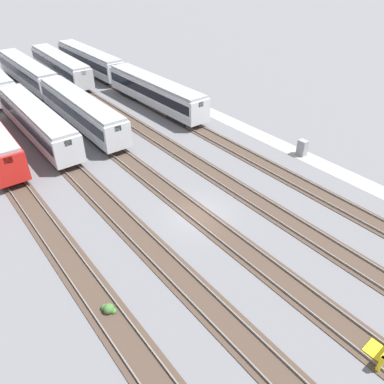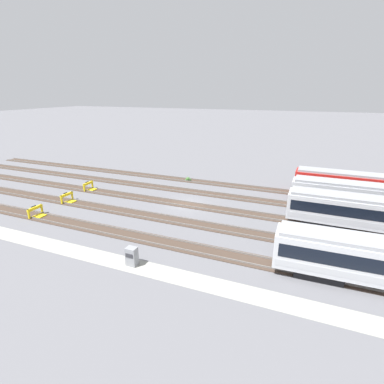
# 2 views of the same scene
# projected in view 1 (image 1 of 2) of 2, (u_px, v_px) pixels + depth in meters

# --- Properties ---
(ground_plane) EXTENTS (400.00, 400.00, 0.00)m
(ground_plane) POSITION_uv_depth(u_px,v_px,m) (198.00, 215.00, 29.65)
(ground_plane) COLOR slate
(service_walkway) EXTENTS (54.00, 2.00, 0.01)m
(service_walkway) POSITION_uv_depth(u_px,v_px,m) (312.00, 160.00, 37.08)
(service_walkway) COLOR #9E9E93
(service_walkway) RESTS_ON ground
(rail_track_nearest) EXTENTS (90.00, 2.23, 0.21)m
(rail_track_nearest) POSITION_uv_depth(u_px,v_px,m) (282.00, 174.00, 34.75)
(rail_track_nearest) COLOR #47382D
(rail_track_nearest) RESTS_ON ground
(rail_track_near_inner) EXTENTS (90.00, 2.23, 0.21)m
(rail_track_near_inner) POSITION_uv_depth(u_px,v_px,m) (243.00, 192.00, 32.19)
(rail_track_near_inner) COLOR #47382D
(rail_track_near_inner) RESTS_ON ground
(rail_track_middle) EXTENTS (90.00, 2.24, 0.21)m
(rail_track_middle) POSITION_uv_depth(u_px,v_px,m) (198.00, 214.00, 29.63)
(rail_track_middle) COLOR #47382D
(rail_track_middle) RESTS_ON ground
(rail_track_far_inner) EXTENTS (90.00, 2.23, 0.21)m
(rail_track_far_inner) POSITION_uv_depth(u_px,v_px,m) (143.00, 240.00, 27.07)
(rail_track_far_inner) COLOR #47382D
(rail_track_far_inner) RESTS_ON ground
(rail_track_farthest) EXTENTS (90.00, 2.23, 0.21)m
(rail_track_farthest) POSITION_uv_depth(u_px,v_px,m) (78.00, 272.00, 24.51)
(rail_track_farthest) COLOR #47382D
(rail_track_farthest) RESTS_ON ground
(subway_car_front_row_left_inner) EXTENTS (18.04, 3.08, 3.70)m
(subway_car_front_row_left_inner) POSITION_uv_depth(u_px,v_px,m) (89.00, 60.00, 60.01)
(subway_car_front_row_left_inner) COLOR silver
(subway_car_front_row_left_inner) RESTS_ON ground
(subway_car_front_row_centre) EXTENTS (18.06, 3.21, 3.70)m
(subway_car_front_row_centre) POSITION_uv_depth(u_px,v_px,m) (155.00, 92.00, 47.48)
(subway_car_front_row_centre) COLOR silver
(subway_car_front_row_centre) RESTS_ON ground
(subway_car_front_row_rightmost) EXTENTS (18.03, 3.02, 3.70)m
(subway_car_front_row_rightmost) POSITION_uv_depth(u_px,v_px,m) (81.00, 110.00, 42.39)
(subway_car_front_row_rightmost) COLOR silver
(subway_car_front_row_rightmost) RESTS_ON ground
(subway_car_back_row_leftmost) EXTENTS (18.05, 3.16, 3.70)m
(subway_car_back_row_leftmost) POSITION_uv_depth(u_px,v_px,m) (60.00, 66.00, 57.24)
(subway_car_back_row_leftmost) COLOR silver
(subway_car_back_row_leftmost) RESTS_ON ground
(subway_car_back_row_centre) EXTENTS (18.03, 3.04, 3.70)m
(subway_car_back_row_centre) POSITION_uv_depth(u_px,v_px,m) (28.00, 72.00, 54.57)
(subway_car_back_row_centre) COLOR silver
(subway_car_back_row_centre) RESTS_ON ground
(subway_car_back_row_rightmost) EXTENTS (18.01, 2.93, 3.70)m
(subway_car_back_row_rightmost) POSITION_uv_depth(u_px,v_px,m) (37.00, 121.00, 39.81)
(subway_car_back_row_rightmost) COLOR silver
(subway_car_back_row_rightmost) RESTS_ON ground
(bumper_stop_middle_track) EXTENTS (1.37, 2.01, 1.22)m
(bumper_stop_middle_track) POSITION_uv_depth(u_px,v_px,m) (384.00, 351.00, 19.28)
(bumper_stop_middle_track) COLOR yellow
(bumper_stop_middle_track) RESTS_ON ground
(electrical_cabinet) EXTENTS (0.90, 0.73, 1.60)m
(electrical_cabinet) POSITION_uv_depth(u_px,v_px,m) (302.00, 148.00, 37.46)
(electrical_cabinet) COLOR gray
(electrical_cabinet) RESTS_ON ground
(weed_clump) EXTENTS (0.92, 0.70, 0.64)m
(weed_clump) POSITION_uv_depth(u_px,v_px,m) (108.00, 309.00, 21.81)
(weed_clump) COLOR #427033
(weed_clump) RESTS_ON ground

